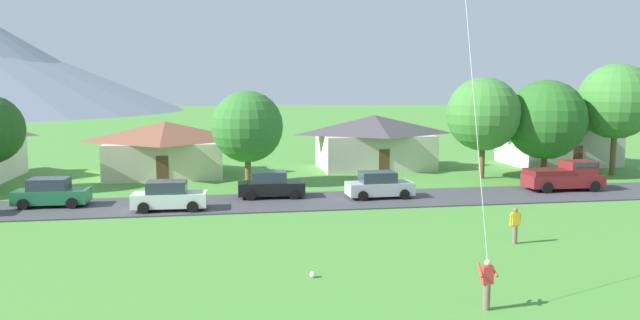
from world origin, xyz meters
TOP-DOWN VIEW (x-y plane):
  - road_strip at (0.00, 25.44)m, footprint 160.00×6.00m
  - house_left_center at (25.56, 39.63)m, footprint 9.79×7.09m
  - house_right_center at (8.31, 39.51)m, footprint 10.08×6.78m
  - house_rightmost at (-9.19, 38.38)m, footprint 9.55×8.01m
  - tree_near_left at (-2.98, 32.48)m, footprint 5.16×5.16m
  - tree_left_of_center at (15.10, 32.67)m, footprint 5.66×5.66m
  - tree_right_of_center at (26.19, 32.49)m, footprint 5.98×5.98m
  - tree_near_right at (20.23, 32.51)m, footprint 6.21×6.21m
  - parked_car_white_west_end at (-7.95, 23.99)m, footprint 4.26×2.20m
  - parked_car_black_mid_west at (-1.84, 26.91)m, footprint 4.25×2.18m
  - parked_car_green_mid_east at (-14.92, 26.24)m, footprint 4.27×2.21m
  - parked_car_silver_east_end at (4.98, 25.65)m, footprint 4.25×2.18m
  - pickup_truck_maroon_east_side at (18.28, 26.31)m, footprint 5.24×2.41m
  - watcher_person at (8.23, 13.87)m, footprint 0.56×0.24m
  - soccer_ball at (-1.69, 10.48)m, footprint 0.24×0.24m

SIDE VIEW (x-z plane):
  - road_strip at x=0.00m, z-range 0.00..0.08m
  - soccer_ball at x=-1.69m, z-range 0.00..0.24m
  - parked_car_white_west_end at x=-7.95m, z-range 0.03..1.71m
  - parked_car_black_mid_west at x=-1.84m, z-range 0.03..1.71m
  - parked_car_green_mid_east at x=-14.92m, z-range 0.03..1.71m
  - parked_car_silver_east_end at x=4.98m, z-range 0.03..1.71m
  - watcher_person at x=8.23m, z-range 0.04..1.71m
  - pickup_truck_maroon_east_side at x=18.28m, z-range 0.06..2.06m
  - house_rightmost at x=-9.19m, z-range 0.08..4.42m
  - house_right_center at x=8.31m, z-range 0.08..4.72m
  - house_left_center at x=25.56m, z-range 0.10..5.42m
  - tree_near_left at x=-2.98m, z-range 0.83..7.67m
  - tree_near_right at x=20.23m, z-range 0.71..8.35m
  - tree_left_of_center at x=15.10m, z-range 1.08..8.91m
  - tree_right_of_center at x=26.19m, z-range 1.46..10.40m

